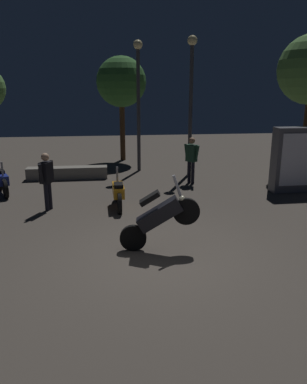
# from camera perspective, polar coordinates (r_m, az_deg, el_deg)

# --- Properties ---
(ground_plane) EXTENTS (40.00, 40.00, 0.00)m
(ground_plane) POSITION_cam_1_polar(r_m,az_deg,el_deg) (7.73, 0.82, -9.75)
(ground_plane) COLOR #4C443D
(motorcycle_black_foreground) EXTENTS (1.66, 0.40, 1.63)m
(motorcycle_black_foreground) POSITION_cam_1_polar(r_m,az_deg,el_deg) (7.72, 0.88, -3.82)
(motorcycle_black_foreground) COLOR black
(motorcycle_black_foreground) RESTS_ON ground_plane
(motorcycle_orange_parked_left) EXTENTS (0.33, 1.66, 1.11)m
(motorcycle_orange_parked_left) POSITION_cam_1_polar(r_m,az_deg,el_deg) (10.66, -5.38, -0.09)
(motorcycle_orange_parked_left) COLOR black
(motorcycle_orange_parked_left) RESTS_ON ground_plane
(motorcycle_blue_parked_right) EXTENTS (0.76, 1.56, 1.11)m
(motorcycle_blue_parked_right) POSITION_cam_1_polar(r_m,az_deg,el_deg) (12.91, -22.13, 1.60)
(motorcycle_blue_parked_right) COLOR black
(motorcycle_blue_parked_right) RESTS_ON ground_plane
(person_rider_beside) EXTENTS (0.37, 0.64, 1.61)m
(person_rider_beside) POSITION_cam_1_polar(r_m,az_deg,el_deg) (10.68, -15.99, 2.26)
(person_rider_beside) COLOR black
(person_rider_beside) RESTS_ON ground_plane
(person_bystander_far) EXTENTS (0.49, 0.57, 1.64)m
(person_bystander_far) POSITION_cam_1_polar(r_m,az_deg,el_deg) (13.27, 5.81, 5.42)
(person_bystander_far) COLOR black
(person_bystander_far) RESTS_ON ground_plane
(streetlamp_near) EXTENTS (0.36, 0.36, 5.06)m
(streetlamp_near) POSITION_cam_1_polar(r_m,az_deg,el_deg) (15.15, -2.33, 15.23)
(streetlamp_near) COLOR #38383D
(streetlamp_near) RESTS_ON ground_plane
(streetlamp_far) EXTENTS (0.36, 0.36, 5.13)m
(streetlamp_far) POSITION_cam_1_polar(r_m,az_deg,el_deg) (14.49, 5.75, 15.30)
(streetlamp_far) COLOR #38383D
(streetlamp_far) RESTS_ON ground_plane
(tree_left_bg) EXTENTS (2.25, 2.25, 4.69)m
(tree_left_bg) POSITION_cam_1_polar(r_m,az_deg,el_deg) (17.58, -4.92, 16.30)
(tree_left_bg) COLOR #4C331E
(tree_left_bg) RESTS_ON ground_plane
(kiosk_billboard) EXTENTS (1.61, 0.56, 2.10)m
(kiosk_billboard) POSITION_cam_1_polar(r_m,az_deg,el_deg) (13.04, 21.04, 4.61)
(kiosk_billboard) COLOR #595960
(kiosk_billboard) RESTS_ON ground_plane
(planter_wall_low) EXTENTS (2.96, 0.50, 0.45)m
(planter_wall_low) POSITION_cam_1_polar(r_m,az_deg,el_deg) (14.40, -12.98, 2.85)
(planter_wall_low) COLOR gray
(planter_wall_low) RESTS_ON ground_plane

